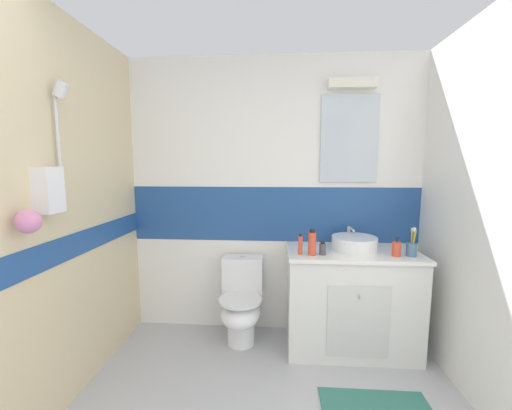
{
  "coord_description": "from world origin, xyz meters",
  "views": [
    {
      "loc": [
        0.03,
        -0.4,
        1.54
      ],
      "look_at": [
        -0.12,
        1.89,
        1.25
      ],
      "focal_mm": 21.68,
      "sensor_mm": 36.0,
      "label": 1
    }
  ],
  "objects_px": {
    "sink_basin": "(354,243)",
    "toothpaste_tube_upright": "(300,245)",
    "mouthwash_bottle": "(312,243)",
    "toilet": "(241,303)",
    "lotion_bottle_short": "(323,249)",
    "soap_dispenser": "(396,249)",
    "toothbrush_cup": "(412,248)"
  },
  "relations": [
    {
      "from": "soap_dispenser",
      "to": "mouthwash_bottle",
      "type": "bearing_deg",
      "value": -178.29
    },
    {
      "from": "toilet",
      "to": "lotion_bottle_short",
      "type": "height_order",
      "value": "lotion_bottle_short"
    },
    {
      "from": "toilet",
      "to": "mouthwash_bottle",
      "type": "xyz_separation_m",
      "value": [
        0.58,
        -0.19,
        0.6
      ]
    },
    {
      "from": "sink_basin",
      "to": "lotion_bottle_short",
      "type": "relative_size",
      "value": 3.85
    },
    {
      "from": "soap_dispenser",
      "to": "lotion_bottle_short",
      "type": "xyz_separation_m",
      "value": [
        -0.56,
        -0.0,
        -0.01
      ]
    },
    {
      "from": "toothpaste_tube_upright",
      "to": "mouthwash_bottle",
      "type": "distance_m",
      "value": 0.09
    },
    {
      "from": "sink_basin",
      "to": "toothpaste_tube_upright",
      "type": "relative_size",
      "value": 2.48
    },
    {
      "from": "sink_basin",
      "to": "lotion_bottle_short",
      "type": "xyz_separation_m",
      "value": [
        -0.28,
        -0.16,
        -0.01
      ]
    },
    {
      "from": "toothpaste_tube_upright",
      "to": "sink_basin",
      "type": "bearing_deg",
      "value": 19.97
    },
    {
      "from": "toothpaste_tube_upright",
      "to": "lotion_bottle_short",
      "type": "relative_size",
      "value": 1.56
    },
    {
      "from": "toilet",
      "to": "mouthwash_bottle",
      "type": "distance_m",
      "value": 0.85
    },
    {
      "from": "mouthwash_bottle",
      "to": "toothbrush_cup",
      "type": "bearing_deg",
      "value": 1.73
    },
    {
      "from": "toothpaste_tube_upright",
      "to": "mouthwash_bottle",
      "type": "relative_size",
      "value": 0.83
    },
    {
      "from": "sink_basin",
      "to": "mouthwash_bottle",
      "type": "bearing_deg",
      "value": -154.48
    },
    {
      "from": "sink_basin",
      "to": "soap_dispenser",
      "type": "distance_m",
      "value": 0.32
    },
    {
      "from": "toilet",
      "to": "mouthwash_bottle",
      "type": "bearing_deg",
      "value": -17.83
    },
    {
      "from": "sink_basin",
      "to": "mouthwash_bottle",
      "type": "distance_m",
      "value": 0.41
    },
    {
      "from": "soap_dispenser",
      "to": "lotion_bottle_short",
      "type": "distance_m",
      "value": 0.56
    },
    {
      "from": "toilet",
      "to": "lotion_bottle_short",
      "type": "distance_m",
      "value": 0.88
    },
    {
      "from": "sink_basin",
      "to": "toothpaste_tube_upright",
      "type": "bearing_deg",
      "value": -160.03
    },
    {
      "from": "soap_dispenser",
      "to": "mouthwash_bottle",
      "type": "relative_size",
      "value": 0.75
    },
    {
      "from": "sink_basin",
      "to": "toilet",
      "type": "relative_size",
      "value": 0.55
    },
    {
      "from": "soap_dispenser",
      "to": "toothbrush_cup",
      "type": "bearing_deg",
      "value": 1.86
    },
    {
      "from": "toilet",
      "to": "soap_dispenser",
      "type": "distance_m",
      "value": 1.36
    },
    {
      "from": "toilet",
      "to": "toothpaste_tube_upright",
      "type": "distance_m",
      "value": 0.78
    },
    {
      "from": "sink_basin",
      "to": "toothpaste_tube_upright",
      "type": "distance_m",
      "value": 0.48
    },
    {
      "from": "toothpaste_tube_upright",
      "to": "lotion_bottle_short",
      "type": "bearing_deg",
      "value": 2.38
    },
    {
      "from": "sink_basin",
      "to": "toothpaste_tube_upright",
      "type": "height_order",
      "value": "toothpaste_tube_upright"
    },
    {
      "from": "sink_basin",
      "to": "soap_dispenser",
      "type": "xyz_separation_m",
      "value": [
        0.28,
        -0.15,
        -0.0
      ]
    },
    {
      "from": "mouthwash_bottle",
      "to": "sink_basin",
      "type": "bearing_deg",
      "value": 25.52
    },
    {
      "from": "toothbrush_cup",
      "to": "lotion_bottle_short",
      "type": "bearing_deg",
      "value": -179.42
    },
    {
      "from": "sink_basin",
      "to": "lotion_bottle_short",
      "type": "bearing_deg",
      "value": -150.56
    }
  ]
}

